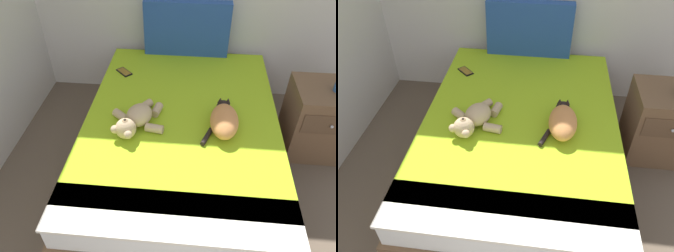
# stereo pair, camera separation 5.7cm
# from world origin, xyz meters

# --- Properties ---
(bed) EXTENTS (1.43, 2.00, 0.49)m
(bed) POSITION_xyz_m (1.43, 3.23, 0.24)
(bed) COLOR brown
(bed) RESTS_ON ground_plane
(patterned_cushion) EXTENTS (0.76, 0.10, 0.49)m
(patterned_cushion) POSITION_xyz_m (1.41, 4.16, 0.74)
(patterned_cushion) COLOR #264C99
(patterned_cushion) RESTS_ON bed
(cat) EXTENTS (0.25, 0.42, 0.15)m
(cat) POSITION_xyz_m (1.72, 3.13, 0.56)
(cat) COLOR #D18447
(cat) RESTS_ON bed
(teddy_bear) EXTENTS (0.38, 0.47, 0.15)m
(teddy_bear) POSITION_xyz_m (1.12, 3.08, 0.56)
(teddy_bear) COLOR tan
(teddy_bear) RESTS_ON bed
(cell_phone) EXTENTS (0.16, 0.16, 0.01)m
(cell_phone) POSITION_xyz_m (0.90, 3.77, 0.50)
(cell_phone) COLOR black
(cell_phone) RESTS_ON bed
(nightstand) EXTENTS (0.48, 0.48, 0.60)m
(nightstand) POSITION_xyz_m (2.52, 3.52, 0.30)
(nightstand) COLOR brown
(nightstand) RESTS_ON ground_plane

